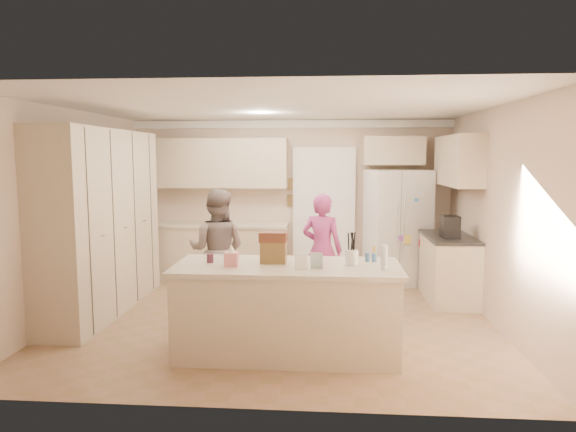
# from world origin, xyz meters

# --- Properties ---
(floor) EXTENTS (5.20, 4.60, 0.02)m
(floor) POSITION_xyz_m (0.00, 0.00, -0.01)
(floor) COLOR #946F56
(floor) RESTS_ON ground
(ceiling) EXTENTS (5.20, 4.60, 0.02)m
(ceiling) POSITION_xyz_m (0.00, 0.00, 2.61)
(ceiling) COLOR white
(ceiling) RESTS_ON wall_back
(wall_back) EXTENTS (5.20, 0.02, 2.60)m
(wall_back) POSITION_xyz_m (0.00, 2.31, 1.30)
(wall_back) COLOR beige
(wall_back) RESTS_ON ground
(wall_front) EXTENTS (5.20, 0.02, 2.60)m
(wall_front) POSITION_xyz_m (0.00, -2.31, 1.30)
(wall_front) COLOR beige
(wall_front) RESTS_ON ground
(wall_left) EXTENTS (0.02, 4.60, 2.60)m
(wall_left) POSITION_xyz_m (-2.61, 0.00, 1.30)
(wall_left) COLOR beige
(wall_left) RESTS_ON ground
(wall_right) EXTENTS (0.02, 4.60, 2.60)m
(wall_right) POSITION_xyz_m (2.61, 0.00, 1.30)
(wall_right) COLOR beige
(wall_right) RESTS_ON ground
(crown_back) EXTENTS (5.20, 0.08, 0.12)m
(crown_back) POSITION_xyz_m (0.00, 2.26, 2.53)
(crown_back) COLOR white
(crown_back) RESTS_ON wall_back
(pantry_bank) EXTENTS (0.60, 2.60, 2.35)m
(pantry_bank) POSITION_xyz_m (-2.30, 0.20, 1.18)
(pantry_bank) COLOR beige
(pantry_bank) RESTS_ON floor
(back_base_cab) EXTENTS (2.20, 0.60, 0.88)m
(back_base_cab) POSITION_xyz_m (-1.15, 2.00, 0.44)
(back_base_cab) COLOR beige
(back_base_cab) RESTS_ON floor
(back_countertop) EXTENTS (2.24, 0.63, 0.04)m
(back_countertop) POSITION_xyz_m (-1.15, 1.99, 0.90)
(back_countertop) COLOR beige
(back_countertop) RESTS_ON back_base_cab
(back_upper_cab) EXTENTS (2.20, 0.35, 0.80)m
(back_upper_cab) POSITION_xyz_m (-1.15, 2.12, 1.90)
(back_upper_cab) COLOR beige
(back_upper_cab) RESTS_ON wall_back
(doorway_opening) EXTENTS (0.90, 0.06, 2.10)m
(doorway_opening) POSITION_xyz_m (0.55, 2.28, 1.05)
(doorway_opening) COLOR black
(doorway_opening) RESTS_ON floor
(doorway_casing) EXTENTS (1.02, 0.03, 2.22)m
(doorway_casing) POSITION_xyz_m (0.55, 2.24, 1.05)
(doorway_casing) COLOR white
(doorway_casing) RESTS_ON floor
(wall_frame_upper) EXTENTS (0.15, 0.02, 0.20)m
(wall_frame_upper) POSITION_xyz_m (0.02, 2.27, 1.55)
(wall_frame_upper) COLOR olive
(wall_frame_upper) RESTS_ON wall_back
(wall_frame_lower) EXTENTS (0.15, 0.02, 0.20)m
(wall_frame_lower) POSITION_xyz_m (0.02, 2.27, 1.28)
(wall_frame_lower) COLOR olive
(wall_frame_lower) RESTS_ON wall_back
(refrigerator) EXTENTS (1.05, 0.90, 1.80)m
(refrigerator) POSITION_xyz_m (1.71, 1.93, 0.90)
(refrigerator) COLOR white
(refrigerator) RESTS_ON floor
(fridge_seam) EXTENTS (0.02, 0.02, 1.78)m
(fridge_seam) POSITION_xyz_m (1.71, 1.57, 0.90)
(fridge_seam) COLOR gray
(fridge_seam) RESTS_ON refrigerator
(fridge_dispenser) EXTENTS (0.22, 0.03, 0.35)m
(fridge_dispenser) POSITION_xyz_m (1.49, 1.56, 1.15)
(fridge_dispenser) COLOR black
(fridge_dispenser) RESTS_ON refrigerator
(fridge_handle_l) EXTENTS (0.02, 0.02, 0.85)m
(fridge_handle_l) POSITION_xyz_m (1.66, 1.56, 1.05)
(fridge_handle_l) COLOR silver
(fridge_handle_l) RESTS_ON refrigerator
(fridge_handle_r) EXTENTS (0.02, 0.02, 0.85)m
(fridge_handle_r) POSITION_xyz_m (1.76, 1.56, 1.05)
(fridge_handle_r) COLOR silver
(fridge_handle_r) RESTS_ON refrigerator
(over_fridge_cab) EXTENTS (0.95, 0.35, 0.45)m
(over_fridge_cab) POSITION_xyz_m (1.65, 2.12, 2.10)
(over_fridge_cab) COLOR beige
(over_fridge_cab) RESTS_ON wall_back
(right_base_cab) EXTENTS (0.60, 1.20, 0.88)m
(right_base_cab) POSITION_xyz_m (2.30, 1.00, 0.44)
(right_base_cab) COLOR beige
(right_base_cab) RESTS_ON floor
(right_countertop) EXTENTS (0.63, 1.24, 0.04)m
(right_countertop) POSITION_xyz_m (2.29, 1.00, 0.90)
(right_countertop) COLOR #2D2B28
(right_countertop) RESTS_ON right_base_cab
(right_upper_cab) EXTENTS (0.35, 1.50, 0.70)m
(right_upper_cab) POSITION_xyz_m (2.43, 1.20, 1.95)
(right_upper_cab) COLOR beige
(right_upper_cab) RESTS_ON wall_right
(coffee_maker) EXTENTS (0.22, 0.28, 0.30)m
(coffee_maker) POSITION_xyz_m (2.25, 0.80, 1.07)
(coffee_maker) COLOR black
(coffee_maker) RESTS_ON right_countertop
(island_base) EXTENTS (2.20, 0.90, 0.88)m
(island_base) POSITION_xyz_m (0.20, -1.10, 0.44)
(island_base) COLOR beige
(island_base) RESTS_ON floor
(island_top) EXTENTS (2.28, 0.96, 0.05)m
(island_top) POSITION_xyz_m (0.20, -1.10, 0.90)
(island_top) COLOR beige
(island_top) RESTS_ON island_base
(utensil_crock) EXTENTS (0.13, 0.13, 0.15)m
(utensil_crock) POSITION_xyz_m (0.85, -1.05, 1.00)
(utensil_crock) COLOR white
(utensil_crock) RESTS_ON island_top
(tissue_box) EXTENTS (0.13, 0.13, 0.14)m
(tissue_box) POSITION_xyz_m (-0.35, -1.20, 1.00)
(tissue_box) COLOR #DF8386
(tissue_box) RESTS_ON island_top
(tissue_plume) EXTENTS (0.08, 0.08, 0.08)m
(tissue_plume) POSITION_xyz_m (-0.35, -1.20, 1.10)
(tissue_plume) COLOR white
(tissue_plume) RESTS_ON tissue_box
(dollhouse_body) EXTENTS (0.26, 0.18, 0.22)m
(dollhouse_body) POSITION_xyz_m (0.05, -1.00, 1.04)
(dollhouse_body) COLOR olive
(dollhouse_body) RESTS_ON island_top
(dollhouse_roof) EXTENTS (0.28, 0.20, 0.10)m
(dollhouse_roof) POSITION_xyz_m (0.05, -1.00, 1.20)
(dollhouse_roof) COLOR #592D1E
(dollhouse_roof) RESTS_ON dollhouse_body
(jam_jar) EXTENTS (0.07, 0.07, 0.09)m
(jam_jar) POSITION_xyz_m (-0.60, -1.05, 0.97)
(jam_jar) COLOR #59263F
(jam_jar) RESTS_ON island_top
(greeting_card_a) EXTENTS (0.12, 0.06, 0.16)m
(greeting_card_a) POSITION_xyz_m (0.35, -1.30, 1.01)
(greeting_card_a) COLOR white
(greeting_card_a) RESTS_ON island_top
(greeting_card_b) EXTENTS (0.12, 0.05, 0.16)m
(greeting_card_b) POSITION_xyz_m (0.50, -1.25, 1.01)
(greeting_card_b) COLOR silver
(greeting_card_b) RESTS_ON island_top
(water_bottle) EXTENTS (0.07, 0.07, 0.24)m
(water_bottle) POSITION_xyz_m (1.15, -1.25, 1.04)
(water_bottle) COLOR silver
(water_bottle) RESTS_ON island_top
(shaker_salt) EXTENTS (0.05, 0.05, 0.09)m
(shaker_salt) POSITION_xyz_m (1.02, -0.88, 0.97)
(shaker_salt) COLOR #3C6595
(shaker_salt) RESTS_ON island_top
(shaker_pepper) EXTENTS (0.05, 0.05, 0.09)m
(shaker_pepper) POSITION_xyz_m (1.09, -0.88, 0.97)
(shaker_pepper) COLOR #3C6595
(shaker_pepper) RESTS_ON island_top
(teen_boy) EXTENTS (0.82, 0.66, 1.59)m
(teen_boy) POSITION_xyz_m (-0.83, 0.35, 0.79)
(teen_boy) COLOR gray
(teen_boy) RESTS_ON floor
(teen_girl) EXTENTS (0.64, 0.51, 1.52)m
(teen_girl) POSITION_xyz_m (0.54, 0.66, 0.76)
(teen_girl) COLOR #C13B87
(teen_girl) RESTS_ON floor
(fridge_magnets) EXTENTS (0.76, 0.02, 1.44)m
(fridge_magnets) POSITION_xyz_m (1.71, 1.56, 0.90)
(fridge_magnets) COLOR tan
(fridge_magnets) RESTS_ON refrigerator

